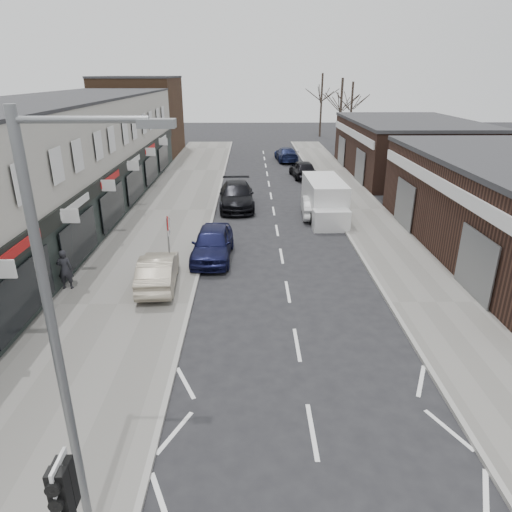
{
  "coord_description": "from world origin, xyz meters",
  "views": [
    {
      "loc": [
        -1.56,
        -7.11,
        8.49
      ],
      "look_at": [
        -1.36,
        7.55,
        2.6
      ],
      "focal_mm": 32.0,
      "sensor_mm": 36.0,
      "label": 1
    }
  ],
  "objects_px": {
    "sedan_on_pavement": "(158,271)",
    "pedestrian": "(65,269)",
    "white_van": "(324,200)",
    "traffic_light": "(66,502)",
    "parked_car_left_a": "(213,243)",
    "parked_car_right_a": "(314,206)",
    "parked_car_right_c": "(286,154)",
    "street_lamp": "(65,335)",
    "warning_sign": "(168,227)",
    "parked_car_right_b": "(303,169)",
    "parked_car_left_b": "(237,195)"
  },
  "relations": [
    {
      "from": "parked_car_right_b",
      "to": "street_lamp",
      "type": "bearing_deg",
      "value": 71.35
    },
    {
      "from": "warning_sign",
      "to": "white_van",
      "type": "bearing_deg",
      "value": 46.37
    },
    {
      "from": "traffic_light",
      "to": "parked_car_left_a",
      "type": "relative_size",
      "value": 0.67
    },
    {
      "from": "parked_car_right_b",
      "to": "parked_car_right_c",
      "type": "relative_size",
      "value": 0.91
    },
    {
      "from": "street_lamp",
      "to": "white_van",
      "type": "distance_m",
      "value": 23.05
    },
    {
      "from": "pedestrian",
      "to": "parked_car_right_b",
      "type": "bearing_deg",
      "value": -123.17
    },
    {
      "from": "street_lamp",
      "to": "warning_sign",
      "type": "height_order",
      "value": "street_lamp"
    },
    {
      "from": "warning_sign",
      "to": "sedan_on_pavement",
      "type": "height_order",
      "value": "warning_sign"
    },
    {
      "from": "white_van",
      "to": "parked_car_left_b",
      "type": "relative_size",
      "value": 1.09
    },
    {
      "from": "white_van",
      "to": "parked_car_left_a",
      "type": "distance_m",
      "value": 9.5
    },
    {
      "from": "street_lamp",
      "to": "parked_car_right_a",
      "type": "xyz_separation_m",
      "value": [
        7.01,
        21.69,
        -3.95
      ]
    },
    {
      "from": "traffic_light",
      "to": "warning_sign",
      "type": "xyz_separation_m",
      "value": [
        -0.76,
        14.02,
        -0.21
      ]
    },
    {
      "from": "parked_car_left_a",
      "to": "white_van",
      "type": "bearing_deg",
      "value": 48.72
    },
    {
      "from": "warning_sign",
      "to": "parked_car_right_b",
      "type": "height_order",
      "value": "warning_sign"
    },
    {
      "from": "parked_car_right_c",
      "to": "parked_car_left_b",
      "type": "bearing_deg",
      "value": 70.54
    },
    {
      "from": "warning_sign",
      "to": "parked_car_right_b",
      "type": "distance_m",
      "value": 21.97
    },
    {
      "from": "street_lamp",
      "to": "parked_car_right_b",
      "type": "xyz_separation_m",
      "value": [
        7.56,
        33.13,
        -3.86
      ]
    },
    {
      "from": "white_van",
      "to": "sedan_on_pavement",
      "type": "relative_size",
      "value": 1.49
    },
    {
      "from": "traffic_light",
      "to": "street_lamp",
      "type": "height_order",
      "value": "street_lamp"
    },
    {
      "from": "traffic_light",
      "to": "pedestrian",
      "type": "distance_m",
      "value": 13.2
    },
    {
      "from": "street_lamp",
      "to": "sedan_on_pavement",
      "type": "xyz_separation_m",
      "value": [
        -0.91,
        11.25,
        -3.82
      ]
    },
    {
      "from": "white_van",
      "to": "pedestrian",
      "type": "xyz_separation_m",
      "value": [
        -12.31,
        -10.47,
        -0.14
      ]
    },
    {
      "from": "parked_car_right_b",
      "to": "parked_car_right_c",
      "type": "bearing_deg",
      "value": -89.9
    },
    {
      "from": "parked_car_right_a",
      "to": "parked_car_right_c",
      "type": "relative_size",
      "value": 0.84
    },
    {
      "from": "parked_car_right_c",
      "to": "parked_car_right_b",
      "type": "bearing_deg",
      "value": 91.44
    },
    {
      "from": "warning_sign",
      "to": "sedan_on_pavement",
      "type": "distance_m",
      "value": 2.11
    },
    {
      "from": "parked_car_left_b",
      "to": "pedestrian",
      "type": "bearing_deg",
      "value": -120.18
    },
    {
      "from": "street_lamp",
      "to": "sedan_on_pavement",
      "type": "relative_size",
      "value": 1.95
    },
    {
      "from": "pedestrian",
      "to": "parked_car_left_b",
      "type": "distance_m",
      "value": 14.44
    },
    {
      "from": "traffic_light",
      "to": "parked_car_right_b",
      "type": "distance_m",
      "value": 35.18
    },
    {
      "from": "white_van",
      "to": "sedan_on_pavement",
      "type": "xyz_separation_m",
      "value": [
        -8.54,
        -10.22,
        -0.32
      ]
    },
    {
      "from": "parked_car_left_b",
      "to": "warning_sign",
      "type": "bearing_deg",
      "value": -106.17
    },
    {
      "from": "pedestrian",
      "to": "parked_car_right_b",
      "type": "xyz_separation_m",
      "value": [
        12.23,
        22.14,
        -0.22
      ]
    },
    {
      "from": "traffic_light",
      "to": "sedan_on_pavement",
      "type": "height_order",
      "value": "traffic_light"
    },
    {
      "from": "white_van",
      "to": "parked_car_right_c",
      "type": "relative_size",
      "value": 1.25
    },
    {
      "from": "street_lamp",
      "to": "sedan_on_pavement",
      "type": "bearing_deg",
      "value": 94.63
    },
    {
      "from": "street_lamp",
      "to": "warning_sign",
      "type": "xyz_separation_m",
      "value": [
        -0.63,
        12.8,
        -2.42
      ]
    },
    {
      "from": "warning_sign",
      "to": "parked_car_left_a",
      "type": "bearing_deg",
      "value": 44.93
    },
    {
      "from": "pedestrian",
      "to": "sedan_on_pavement",
      "type": "bearing_deg",
      "value": 179.5
    },
    {
      "from": "sedan_on_pavement",
      "to": "parked_car_left_a",
      "type": "relative_size",
      "value": 0.89
    },
    {
      "from": "street_lamp",
      "to": "warning_sign",
      "type": "bearing_deg",
      "value": 92.84
    },
    {
      "from": "street_lamp",
      "to": "parked_car_left_b",
      "type": "distance_m",
      "value": 24.16
    },
    {
      "from": "white_van",
      "to": "parked_car_right_a",
      "type": "bearing_deg",
      "value": 158.76
    },
    {
      "from": "street_lamp",
      "to": "sedan_on_pavement",
      "type": "height_order",
      "value": "street_lamp"
    },
    {
      "from": "sedan_on_pavement",
      "to": "pedestrian",
      "type": "bearing_deg",
      "value": -0.44
    },
    {
      "from": "parked_car_right_a",
      "to": "parked_car_right_b",
      "type": "bearing_deg",
      "value": -89.18
    },
    {
      "from": "traffic_light",
      "to": "parked_car_left_b",
      "type": "distance_m",
      "value": 25.11
    },
    {
      "from": "pedestrian",
      "to": "white_van",
      "type": "bearing_deg",
      "value": -143.85
    },
    {
      "from": "pedestrian",
      "to": "parked_car_right_b",
      "type": "height_order",
      "value": "pedestrian"
    },
    {
      "from": "parked_car_left_a",
      "to": "parked_car_left_b",
      "type": "relative_size",
      "value": 0.83
    }
  ]
}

